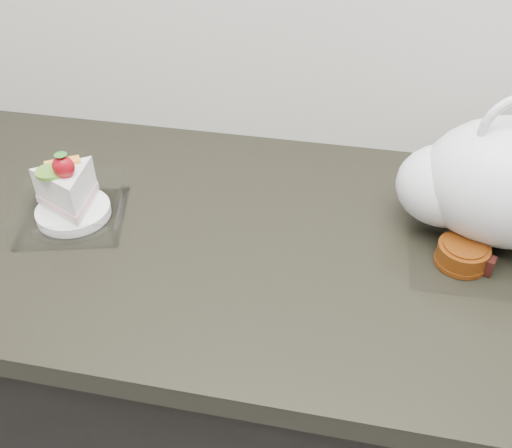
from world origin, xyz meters
TOP-DOWN VIEW (x-y plane):
  - counter at (0.00, 1.69)m, footprint 2.04×0.64m
  - cake_tray at (-0.41, 1.67)m, footprint 0.21×0.21m
  - mooncake_wrap at (0.23, 1.68)m, footprint 0.16×0.15m
  - plastic_bag at (0.27, 1.77)m, footprint 0.33×0.24m

SIDE VIEW (x-z plane):
  - counter at x=0.00m, z-range 0.00..0.90m
  - mooncake_wrap at x=0.23m, z-range 0.90..0.93m
  - cake_tray at x=-0.41m, z-range 0.87..1.00m
  - plastic_bag at x=0.27m, z-range 0.87..1.12m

